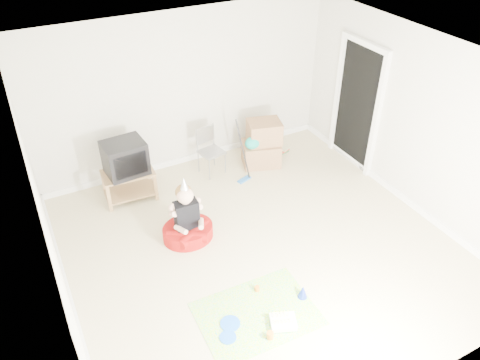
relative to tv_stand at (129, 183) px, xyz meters
name	(u,v)px	position (x,y,z in m)	size (l,w,h in m)	color
ground	(260,246)	(1.24, -1.91, -0.28)	(5.00, 5.00, 0.00)	beige
doorway_recess	(357,107)	(3.72, -0.71, 0.74)	(0.02, 0.90, 2.05)	black
tv_stand	(129,183)	(0.00, 0.00, 0.00)	(0.80, 0.53, 0.48)	olive
crt_tv	(125,158)	(0.00, 0.00, 0.45)	(0.59, 0.49, 0.51)	black
folding_chair	(211,152)	(1.42, 0.06, 0.11)	(0.43, 0.42, 0.82)	#929297
cardboard_boxes	(262,144)	(2.30, -0.08, 0.10)	(0.75, 0.65, 0.79)	#926946
floor_mop	(244,167)	(1.79, -0.40, -0.02)	(0.26, 0.33, 1.00)	blue
book_pile	(281,149)	(2.82, 0.12, -0.24)	(0.27, 0.30, 0.09)	#226836
seated_woman	(187,225)	(0.44, -1.28, -0.06)	(0.74, 0.74, 1.02)	#9A110E
party_mat	(257,314)	(0.64, -2.89, -0.28)	(1.37, 0.99, 0.01)	#FE3584
birthday_cake	(283,322)	(0.83, -3.16, -0.24)	(0.36, 0.32, 0.14)	white
blue_plate_near	(230,323)	(0.29, -2.88, -0.27)	(0.23, 0.23, 0.01)	blue
blue_plate_far	(228,337)	(0.19, -3.03, -0.27)	(0.19, 0.19, 0.01)	blue
orange_cup_near	(257,289)	(0.81, -2.58, -0.24)	(0.06, 0.06, 0.07)	orange
orange_cup_far	(270,335)	(0.60, -3.25, -0.23)	(0.08, 0.08, 0.09)	orange
blue_party_hat	(303,292)	(1.25, -2.92, -0.19)	(0.12, 0.12, 0.18)	#1B2FBD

